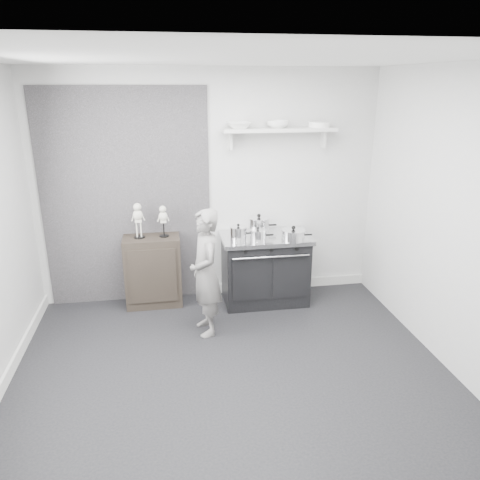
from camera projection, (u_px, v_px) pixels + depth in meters
name	position (u px, v px, depth m)	size (l,w,h in m)	color
ground	(232.00, 376.00, 4.24)	(4.00, 4.00, 0.00)	black
room_shell	(218.00, 197.00, 3.84)	(4.02, 3.62, 2.71)	silver
wall_shelf	(279.00, 131.00, 5.29)	(1.30, 0.26, 0.24)	silver
stove	(265.00, 268.00, 5.58)	(1.03, 0.65, 0.83)	black
side_cabinet	(153.00, 271.00, 5.51)	(0.65, 0.38, 0.84)	black
child	(205.00, 273.00, 4.80)	(0.49, 0.32, 1.35)	slate
pot_front_left	(238.00, 233.00, 5.29)	(0.28, 0.19, 0.19)	white
pot_back_left	(259.00, 225.00, 5.54)	(0.34, 0.26, 0.23)	white
pot_front_right	(293.00, 235.00, 5.29)	(0.35, 0.27, 0.17)	white
pot_front_center	(258.00, 235.00, 5.28)	(0.27, 0.19, 0.16)	white
skeleton_full	(138.00, 218.00, 5.27)	(0.13, 0.08, 0.47)	beige
skeleton_torso	(163.00, 219.00, 5.33)	(0.12, 0.08, 0.42)	beige
bowl_large	(239.00, 125.00, 5.19)	(0.28, 0.28, 0.07)	white
bowl_small	(278.00, 124.00, 5.25)	(0.25, 0.25, 0.08)	white
plate_stack	(319.00, 124.00, 5.33)	(0.25, 0.25, 0.06)	white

